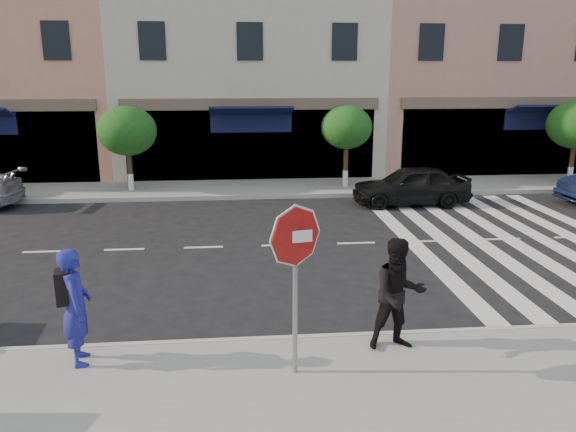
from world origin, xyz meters
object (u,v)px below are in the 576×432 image
object	(u,v)px
walker	(399,294)
car_far_mid	(411,185)
stop_sign	(295,253)
photographer	(76,306)

from	to	relation	value
walker	car_far_mid	size ratio (longest dim) A/B	0.46
stop_sign	walker	world-z (taller)	stop_sign
photographer	walker	world-z (taller)	walker
stop_sign	car_far_mid	xyz separation A→B (m)	(5.05, 10.80, -1.32)
stop_sign	walker	xyz separation A→B (m)	(1.68, 0.62, -0.93)
stop_sign	car_far_mid	bearing A→B (deg)	53.98
photographer	car_far_mid	bearing A→B (deg)	-53.18
walker	car_far_mid	world-z (taller)	walker
photographer	car_far_mid	world-z (taller)	photographer
car_far_mid	stop_sign	bearing A→B (deg)	-25.99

